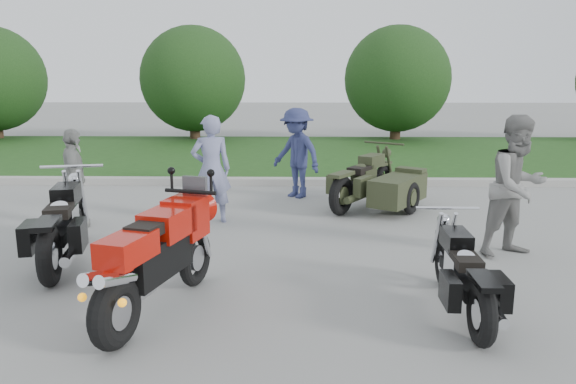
{
  "coord_description": "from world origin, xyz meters",
  "views": [
    {
      "loc": [
        0.66,
        -6.1,
        2.44
      ],
      "look_at": [
        0.51,
        1.52,
        0.8
      ],
      "focal_mm": 35.0,
      "sensor_mm": 36.0,
      "label": 1
    }
  ],
  "objects_px": {
    "person_stripe": "(211,169)",
    "person_back": "(74,178)",
    "sportbike_red": "(156,255)",
    "person_grey": "(518,186)",
    "cruiser_left": "(63,228)",
    "cruiser_right": "(464,278)",
    "cruiser_sidecar": "(382,187)",
    "person_denim": "(297,153)"
  },
  "relations": [
    {
      "from": "person_stripe",
      "to": "person_grey",
      "type": "distance_m",
      "value": 4.62
    },
    {
      "from": "sportbike_red",
      "to": "cruiser_left",
      "type": "height_order",
      "value": "sportbike_red"
    },
    {
      "from": "sportbike_red",
      "to": "person_grey",
      "type": "bearing_deg",
      "value": 40.63
    },
    {
      "from": "cruiser_left",
      "to": "person_denim",
      "type": "xyz_separation_m",
      "value": [
        2.97,
        4.03,
        0.39
      ]
    },
    {
      "from": "person_denim",
      "to": "cruiser_right",
      "type": "bearing_deg",
      "value": -30.66
    },
    {
      "from": "cruiser_right",
      "to": "person_back",
      "type": "bearing_deg",
      "value": 149.07
    },
    {
      "from": "cruiser_left",
      "to": "person_back",
      "type": "relative_size",
      "value": 1.56
    },
    {
      "from": "cruiser_right",
      "to": "cruiser_left",
      "type": "bearing_deg",
      "value": 163.61
    },
    {
      "from": "person_stripe",
      "to": "person_grey",
      "type": "bearing_deg",
      "value": 144.81
    },
    {
      "from": "cruiser_right",
      "to": "cruiser_sidecar",
      "type": "bearing_deg",
      "value": 93.37
    },
    {
      "from": "cruiser_left",
      "to": "cruiser_right",
      "type": "bearing_deg",
      "value": -29.42
    },
    {
      "from": "cruiser_left",
      "to": "person_stripe",
      "type": "distance_m",
      "value": 2.67
    },
    {
      "from": "sportbike_red",
      "to": "cruiser_sidecar",
      "type": "relative_size",
      "value": 1.01
    },
    {
      "from": "cruiser_sidecar",
      "to": "person_grey",
      "type": "bearing_deg",
      "value": -27.49
    },
    {
      "from": "cruiser_right",
      "to": "person_stripe",
      "type": "bearing_deg",
      "value": 132.0
    },
    {
      "from": "cruiser_left",
      "to": "cruiser_sidecar",
      "type": "relative_size",
      "value": 1.1
    },
    {
      "from": "cruiser_left",
      "to": "sportbike_red",
      "type": "bearing_deg",
      "value": -55.52
    },
    {
      "from": "sportbike_red",
      "to": "person_grey",
      "type": "distance_m",
      "value": 4.79
    },
    {
      "from": "cruiser_sidecar",
      "to": "person_denim",
      "type": "relative_size",
      "value": 1.26
    },
    {
      "from": "person_stripe",
      "to": "cruiser_left",
      "type": "bearing_deg",
      "value": 37.85
    },
    {
      "from": "sportbike_red",
      "to": "person_back",
      "type": "bearing_deg",
      "value": 138.49
    },
    {
      "from": "sportbike_red",
      "to": "cruiser_right",
      "type": "relative_size",
      "value": 1.09
    },
    {
      "from": "cruiser_left",
      "to": "person_denim",
      "type": "bearing_deg",
      "value": 41.64
    },
    {
      "from": "person_stripe",
      "to": "person_back",
      "type": "distance_m",
      "value": 2.15
    },
    {
      "from": "cruiser_right",
      "to": "person_back",
      "type": "height_order",
      "value": "person_back"
    },
    {
      "from": "cruiser_sidecar",
      "to": "person_back",
      "type": "distance_m",
      "value": 5.2
    },
    {
      "from": "cruiser_left",
      "to": "person_back",
      "type": "distance_m",
      "value": 1.89
    },
    {
      "from": "cruiser_sidecar",
      "to": "person_stripe",
      "type": "distance_m",
      "value": 3.09
    },
    {
      "from": "sportbike_red",
      "to": "person_grey",
      "type": "height_order",
      "value": "person_grey"
    },
    {
      "from": "person_grey",
      "to": "person_back",
      "type": "bearing_deg",
      "value": 144.66
    },
    {
      "from": "cruiser_sidecar",
      "to": "person_back",
      "type": "xyz_separation_m",
      "value": [
        -5.05,
        -1.2,
        0.36
      ]
    },
    {
      "from": "person_grey",
      "to": "person_denim",
      "type": "relative_size",
      "value": 1.08
    },
    {
      "from": "person_stripe",
      "to": "person_back",
      "type": "relative_size",
      "value": 1.13
    },
    {
      "from": "cruiser_left",
      "to": "person_stripe",
      "type": "xyz_separation_m",
      "value": [
        1.6,
        2.1,
        0.4
      ]
    },
    {
      "from": "cruiser_left",
      "to": "person_back",
      "type": "bearing_deg",
      "value": 94.69
    },
    {
      "from": "cruiser_left",
      "to": "person_grey",
      "type": "xyz_separation_m",
      "value": [
        5.93,
        0.49,
        0.46
      ]
    },
    {
      "from": "person_stripe",
      "to": "person_grey",
      "type": "xyz_separation_m",
      "value": [
        4.33,
        -1.6,
        0.06
      ]
    },
    {
      "from": "cruiser_left",
      "to": "cruiser_right",
      "type": "xyz_separation_m",
      "value": [
        4.69,
        -1.48,
        -0.08
      ]
    },
    {
      "from": "cruiser_sidecar",
      "to": "person_denim",
      "type": "height_order",
      "value": "person_denim"
    },
    {
      "from": "person_back",
      "to": "person_stripe",
      "type": "bearing_deg",
      "value": -102.07
    },
    {
      "from": "person_grey",
      "to": "person_back",
      "type": "relative_size",
      "value": 1.21
    },
    {
      "from": "person_stripe",
      "to": "person_grey",
      "type": "height_order",
      "value": "person_grey"
    }
  ]
}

